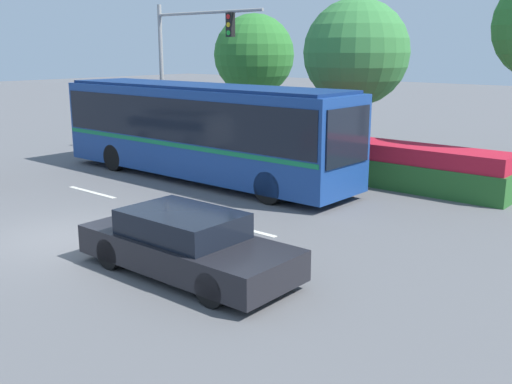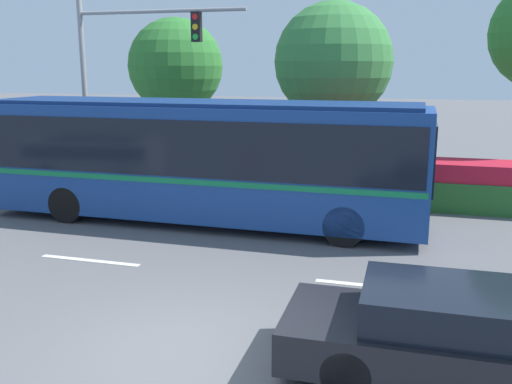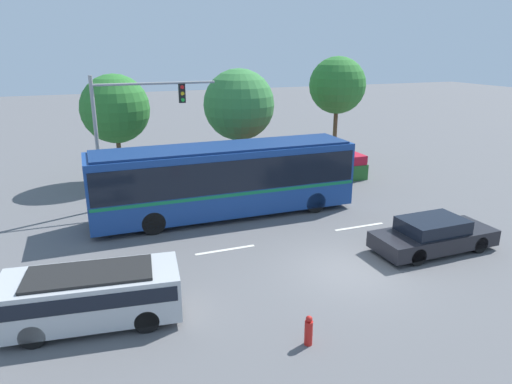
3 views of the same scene
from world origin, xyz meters
TOP-DOWN VIEW (x-y plane):
  - ground_plane at (0.00, 0.00)m, footprint 140.00×140.00m
  - city_bus at (-2.35, 6.96)m, footprint 12.12×2.69m
  - sedan_foreground at (3.97, 0.35)m, footprint 4.85×1.93m
  - suv_left_lane at (-8.50, -0.10)m, footprint 5.08×2.54m
  - traffic_light_pole at (-6.24, 9.86)m, footprint 5.82×0.24m
  - flowering_hedge at (3.38, 10.40)m, footprint 7.84×1.57m
  - street_tree_left at (-6.35, 14.57)m, footprint 3.85×3.85m
  - street_tree_centre at (0.35, 12.75)m, footprint 4.07×4.07m
  - street_tree_right at (7.06, 13.25)m, footprint 3.54×3.54m
  - fire_hydrant at (-3.25, -3.25)m, footprint 0.22×0.22m
  - lane_stripe_near at (2.68, 3.41)m, footprint 2.40×0.16m
  - lane_stripe_mid at (-3.54, 3.21)m, footprint 2.40×0.16m

SIDE VIEW (x-z plane):
  - ground_plane at x=0.00m, z-range 0.00..0.00m
  - lane_stripe_near at x=2.68m, z-range 0.00..0.01m
  - lane_stripe_mid at x=-3.54m, z-range 0.00..0.01m
  - fire_hydrant at x=-3.25m, z-range -0.02..0.84m
  - sedan_foreground at x=3.97m, z-range -0.03..1.28m
  - flowering_hedge at x=3.38m, z-range -0.01..1.43m
  - suv_left_lane at x=-8.50m, z-range 0.13..1.72m
  - city_bus at x=-2.35m, z-range 0.23..3.53m
  - traffic_light_pole at x=-6.24m, z-range 1.04..7.37m
  - street_tree_left at x=-6.35m, z-range 1.14..7.29m
  - street_tree_centre at x=0.35m, z-range 1.15..7.55m
  - street_tree_right at x=7.06m, z-range 1.71..8.71m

